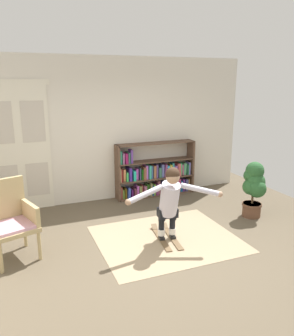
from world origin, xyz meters
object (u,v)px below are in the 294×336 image
(wicker_chair, at_px, (9,218))
(person_skier, at_px, (170,198))
(bookshelf, at_px, (153,175))
(potted_plant, at_px, (254,186))
(skis_pair, at_px, (166,237))

(wicker_chair, distance_m, person_skier, 2.29)
(bookshelf, relative_size, potted_plant, 1.71)
(skis_pair, bearing_deg, bookshelf, 72.55)
(wicker_chair, distance_m, skis_pair, 2.35)
(skis_pair, bearing_deg, wicker_chair, 172.60)
(potted_plant, bearing_deg, bookshelf, 124.88)
(bookshelf, xyz_separation_m, person_skier, (-0.64, -2.14, 0.26))
(wicker_chair, bearing_deg, potted_plant, -0.94)
(bookshelf, distance_m, potted_plant, 2.14)
(bookshelf, xyz_separation_m, potted_plant, (1.22, -1.76, 0.12))
(wicker_chair, height_order, person_skier, person_skier)
(bookshelf, height_order, skis_pair, bookshelf)
(wicker_chair, xyz_separation_m, potted_plant, (4.11, -0.07, -0.00))
(wicker_chair, relative_size, skis_pair, 1.21)
(wicker_chair, height_order, skis_pair, wicker_chair)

